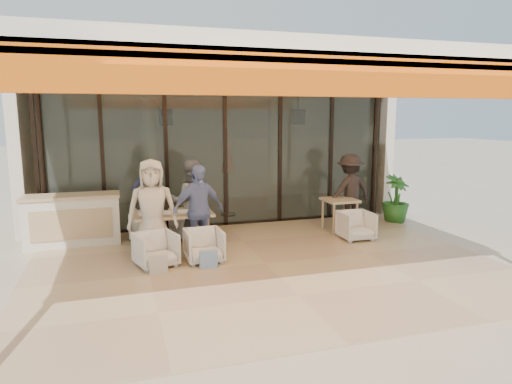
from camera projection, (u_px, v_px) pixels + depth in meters
ground at (266, 265)px, 8.02m from camera, size 70.00×70.00×0.00m
terrace_floor at (266, 265)px, 8.02m from camera, size 8.00×6.00×0.01m
terrace_structure at (272, 74)px, 7.23m from camera, size 8.00×6.00×3.40m
glass_storefront at (225, 159)px, 10.58m from camera, size 8.08×0.10×3.20m
interior_block at (206, 128)px, 12.66m from camera, size 9.05×3.62×3.52m
host_counter at (73, 220)px, 9.13m from camera, size 1.85×0.65×1.04m
dining_table at (173, 215)px, 8.83m from camera, size 1.50×0.90×0.93m
chair_far_left at (148, 223)px, 9.66m from camera, size 0.79×0.76×0.69m
chair_far_right at (187, 221)px, 9.91m from camera, size 0.78×0.75×0.66m
chair_near_left at (156, 248)px, 7.87m from camera, size 0.80×0.77×0.67m
chair_near_right at (204, 244)px, 8.12m from camera, size 0.67×0.63×0.66m
diner_navy at (149, 203)px, 9.10m from camera, size 0.68×0.49×1.74m
diner_grey at (191, 201)px, 9.35m from camera, size 0.89×0.72×1.71m
diner_cream at (152, 209)px, 8.24m from camera, size 0.94×0.66×1.83m
diner_periwinkle at (198, 210)px, 8.50m from camera, size 1.08×0.67×1.71m
tote_bag_cream at (158, 264)px, 7.52m from camera, size 0.30×0.10×0.34m
tote_bag_blue at (209, 260)px, 7.77m from camera, size 0.30×0.10×0.34m
side_table at (340, 204)px, 10.23m from camera, size 0.70×0.70×0.74m
side_chair at (356, 224)px, 9.57m from camera, size 0.67×0.63×0.67m
standing_woman at (350, 191)px, 10.57m from camera, size 1.20×0.80×1.72m
potted_palm at (396, 199)px, 11.14m from camera, size 0.80×0.80×1.16m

